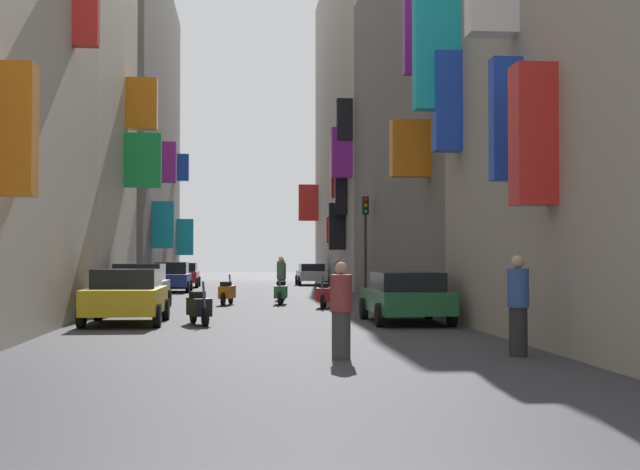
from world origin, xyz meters
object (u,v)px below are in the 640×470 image
Objects in this scene: scooter_green at (281,292)px; pedestrian_far_away at (281,279)px; parked_car_red at (183,274)px; parked_car_grey at (139,285)px; scooter_red at (324,294)px; pedestrian_mid_street at (518,306)px; parked_car_green at (406,296)px; parked_car_yellow at (126,295)px; scooter_orange at (227,292)px; scooter_black at (199,307)px; parked_car_silver at (311,274)px; traffic_light_near_corner at (365,229)px; parked_car_blue at (172,276)px; pedestrian_crossing at (338,277)px; pedestrian_near_right at (341,311)px; pedestrian_near_left at (281,275)px.

scooter_green is 1.14× the size of pedestrian_far_away.
parked_car_red is 0.97× the size of parked_car_grey.
scooter_red is 15.22m from pedestrian_mid_street.
parked_car_green is 1.00× the size of parked_car_grey.
parked_car_yellow is (-7.33, 0.34, 0.04)m from parked_car_green.
scooter_orange is (2.92, 2.21, -0.33)m from parked_car_grey.
parked_car_red is at bearing 103.89° from scooter_green.
parked_car_red is at bearing 94.36° from scooter_black.
pedestrian_far_away reaches higher than parked_car_red.
traffic_light_near_corner is (0.66, -19.38, 2.19)m from parked_car_silver.
parked_car_blue is at bearing 103.22° from scooter_orange.
traffic_light_near_corner reaches higher than scooter_black.
scooter_green is 5.70m from traffic_light_near_corner.
scooter_green and scooter_black have the same top height.
parked_car_blue is 16.11m from scooter_red.
scooter_red and scooter_orange have the same top height.
pedestrian_crossing is 0.99× the size of pedestrian_far_away.
scooter_green is 17.70m from pedestrian_near_right.
parked_car_grey is at bearing -115.13° from pedestrian_near_left.
pedestrian_crossing is at bearing 80.71° from scooter_red.
scooter_orange is 1.11× the size of pedestrian_near_right.
parked_car_red is 18.04m from traffic_light_near_corner.
pedestrian_mid_street is (8.13, -36.96, 0.14)m from parked_car_red.
parked_car_blue is 2.54× the size of pedestrian_near_right.
parked_car_yellow is 8.93m from scooter_red.
scooter_green is at bearing -76.11° from parked_car_red.
parked_car_green is at bearing -73.40° from scooter_green.
pedestrian_near_left is (-2.43, 18.58, 0.18)m from parked_car_green.
scooter_green is 0.46× the size of traffic_light_near_corner.
pedestrian_mid_street is (0.31, -40.56, 0.17)m from parked_car_silver.
scooter_green is at bearing 4.70° from scooter_orange.
pedestrian_near_right reaches higher than scooter_orange.
scooter_black is at bearing -15.69° from parked_car_yellow.
pedestrian_near_left is (2.41, 9.15, 0.44)m from scooter_orange.
scooter_black is at bearing 109.29° from pedestrian_near_right.
parked_car_silver is at bearing 89.84° from pedestrian_crossing.
pedestrian_crossing is 4.43m from traffic_light_near_corner.
pedestrian_mid_street is (5.32, -17.41, 0.42)m from scooter_orange.
scooter_red is 6.40m from pedestrian_far_away.
pedestrian_near_left reaches higher than pedestrian_mid_street.
parked_car_silver is (7.92, 25.36, -0.07)m from parked_car_grey.
scooter_red is (-1.51, 7.10, -0.26)m from parked_car_green.
scooter_black is at bearing -72.55° from parked_car_grey.
scooter_red is 1.00× the size of pedestrian_near_left.
pedestrian_far_away reaches higher than parked_car_yellow.
parked_car_blue reaches higher than scooter_red.
pedestrian_near_right is 21.67m from traffic_light_near_corner.
pedestrian_near_right is 3.14m from pedestrian_mid_street.
pedestrian_near_left reaches higher than scooter_orange.
parked_car_blue is 13.29m from scooter_green.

